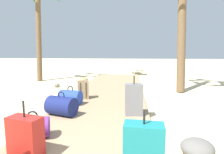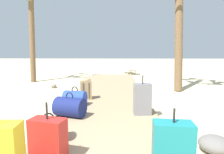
{
  "view_description": "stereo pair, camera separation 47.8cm",
  "coord_description": "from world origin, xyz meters",
  "px_view_note": "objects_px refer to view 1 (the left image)",
  "views": [
    {
      "loc": [
        0.69,
        -0.73,
        1.41
      ],
      "look_at": [
        0.08,
        5.47,
        0.55
      ],
      "focal_mm": 30.32,
      "sensor_mm": 36.0,
      "label": 1
    },
    {
      "loc": [
        0.21,
        -0.76,
        1.41
      ],
      "look_at": [
        0.08,
        5.47,
        0.55
      ],
      "focal_mm": 30.32,
      "sensor_mm": 36.0,
      "label": 2
    }
  ],
  "objects_px": {
    "duffel_bag_blue": "(71,97)",
    "lounge_chair": "(137,69)",
    "suitcase_teal": "(143,149)",
    "suitcase_grey": "(134,100)",
    "backpack_tan": "(83,87)",
    "duffel_bag_navy": "(62,106)",
    "palm_tree_far_left": "(40,2)",
    "suitcase_red": "(26,137)",
    "duffel_bag_purple": "(33,128)"
  },
  "relations": [
    {
      "from": "duffel_bag_blue",
      "to": "duffel_bag_purple",
      "type": "bearing_deg",
      "value": -89.36
    },
    {
      "from": "suitcase_teal",
      "to": "suitcase_grey",
      "type": "bearing_deg",
      "value": 92.24
    },
    {
      "from": "suitcase_teal",
      "to": "lounge_chair",
      "type": "distance_m",
      "value": 9.69
    },
    {
      "from": "palm_tree_far_left",
      "to": "duffel_bag_purple",
      "type": "bearing_deg",
      "value": -65.88
    },
    {
      "from": "backpack_tan",
      "to": "suitcase_grey",
      "type": "height_order",
      "value": "suitcase_grey"
    },
    {
      "from": "duffel_bag_purple",
      "to": "suitcase_grey",
      "type": "relative_size",
      "value": 0.66
    },
    {
      "from": "suitcase_red",
      "to": "suitcase_grey",
      "type": "height_order",
      "value": "suitcase_grey"
    },
    {
      "from": "palm_tree_far_left",
      "to": "suitcase_red",
      "type": "bearing_deg",
      "value": -66.24
    },
    {
      "from": "suitcase_teal",
      "to": "palm_tree_far_left",
      "type": "xyz_separation_m",
      "value": [
        -4.34,
        6.75,
        3.26
      ]
    },
    {
      "from": "duffel_bag_blue",
      "to": "lounge_chair",
      "type": "height_order",
      "value": "lounge_chair"
    },
    {
      "from": "backpack_tan",
      "to": "lounge_chair",
      "type": "xyz_separation_m",
      "value": [
        1.69,
        6.54,
        -0.07
      ]
    },
    {
      "from": "backpack_tan",
      "to": "suitcase_teal",
      "type": "relative_size",
      "value": 0.84
    },
    {
      "from": "suitcase_red",
      "to": "palm_tree_far_left",
      "type": "xyz_separation_m",
      "value": [
        -2.89,
        6.57,
        3.28
      ]
    },
    {
      "from": "backpack_tan",
      "to": "duffel_bag_navy",
      "type": "relative_size",
      "value": 0.89
    },
    {
      "from": "suitcase_teal",
      "to": "lounge_chair",
      "type": "xyz_separation_m",
      "value": [
        0.23,
        9.68,
        -0.03
      ]
    },
    {
      "from": "suitcase_teal",
      "to": "duffel_bag_blue",
      "type": "distance_m",
      "value": 3.06
    },
    {
      "from": "suitcase_grey",
      "to": "palm_tree_far_left",
      "type": "height_order",
      "value": "palm_tree_far_left"
    },
    {
      "from": "backpack_tan",
      "to": "duffel_bag_blue",
      "type": "bearing_deg",
      "value": -107.85
    },
    {
      "from": "duffel_bag_purple",
      "to": "lounge_chair",
      "type": "height_order",
      "value": "lounge_chair"
    },
    {
      "from": "suitcase_teal",
      "to": "duffel_bag_blue",
      "type": "bearing_deg",
      "value": 122.56
    },
    {
      "from": "suitcase_grey",
      "to": "palm_tree_far_left",
      "type": "bearing_deg",
      "value": 131.33
    },
    {
      "from": "lounge_chair",
      "to": "suitcase_grey",
      "type": "bearing_deg",
      "value": -92.22
    },
    {
      "from": "backpack_tan",
      "to": "duffel_bag_blue",
      "type": "relative_size",
      "value": 1.02
    },
    {
      "from": "duffel_bag_navy",
      "to": "palm_tree_far_left",
      "type": "bearing_deg",
      "value": 119.0
    },
    {
      "from": "duffel_bag_navy",
      "to": "duffel_bag_blue",
      "type": "bearing_deg",
      "value": 95.49
    },
    {
      "from": "backpack_tan",
      "to": "palm_tree_far_left",
      "type": "xyz_separation_m",
      "value": [
        -2.88,
        3.61,
        3.23
      ]
    },
    {
      "from": "suitcase_red",
      "to": "backpack_tan",
      "type": "bearing_deg",
      "value": 90.28
    },
    {
      "from": "backpack_tan",
      "to": "suitcase_red",
      "type": "height_order",
      "value": "suitcase_red"
    },
    {
      "from": "duffel_bag_navy",
      "to": "suitcase_grey",
      "type": "bearing_deg",
      "value": 5.88
    },
    {
      "from": "backpack_tan",
      "to": "palm_tree_far_left",
      "type": "relative_size",
      "value": 0.13
    },
    {
      "from": "backpack_tan",
      "to": "duffel_bag_navy",
      "type": "distance_m",
      "value": 1.41
    },
    {
      "from": "duffel_bag_blue",
      "to": "suitcase_grey",
      "type": "distance_m",
      "value": 1.72
    },
    {
      "from": "backpack_tan",
      "to": "lounge_chair",
      "type": "distance_m",
      "value": 6.76
    },
    {
      "from": "suitcase_grey",
      "to": "duffel_bag_purple",
      "type": "bearing_deg",
      "value": -142.02
    },
    {
      "from": "suitcase_red",
      "to": "lounge_chair",
      "type": "distance_m",
      "value": 9.65
    },
    {
      "from": "backpack_tan",
      "to": "duffel_bag_navy",
      "type": "height_order",
      "value": "backpack_tan"
    },
    {
      "from": "suitcase_teal",
      "to": "suitcase_grey",
      "type": "relative_size",
      "value": 0.87
    },
    {
      "from": "suitcase_red",
      "to": "palm_tree_far_left",
      "type": "height_order",
      "value": "palm_tree_far_left"
    },
    {
      "from": "duffel_bag_blue",
      "to": "duffel_bag_navy",
      "type": "bearing_deg",
      "value": -84.51
    },
    {
      "from": "duffel_bag_purple",
      "to": "palm_tree_far_left",
      "type": "height_order",
      "value": "palm_tree_far_left"
    },
    {
      "from": "suitcase_grey",
      "to": "lounge_chair",
      "type": "relative_size",
      "value": 0.5
    },
    {
      "from": "duffel_bag_navy",
      "to": "suitcase_grey",
      "type": "xyz_separation_m",
      "value": [
        1.49,
        0.15,
        0.13
      ]
    },
    {
      "from": "backpack_tan",
      "to": "duffel_bag_purple",
      "type": "relative_size",
      "value": 1.1
    },
    {
      "from": "duffel_bag_blue",
      "to": "palm_tree_far_left",
      "type": "relative_size",
      "value": 0.13
    },
    {
      "from": "backpack_tan",
      "to": "lounge_chair",
      "type": "bearing_deg",
      "value": 75.49
    },
    {
      "from": "backpack_tan",
      "to": "duffel_bag_purple",
      "type": "xyz_separation_m",
      "value": [
        -0.16,
        -2.46,
        -0.16
      ]
    },
    {
      "from": "suitcase_grey",
      "to": "backpack_tan",
      "type": "bearing_deg",
      "value": 138.14
    },
    {
      "from": "duffel_bag_purple",
      "to": "lounge_chair",
      "type": "relative_size",
      "value": 0.33
    },
    {
      "from": "duffel_bag_navy",
      "to": "duffel_bag_blue",
      "type": "xyz_separation_m",
      "value": [
        -0.08,
        0.84,
        -0.02
      ]
    },
    {
      "from": "backpack_tan",
      "to": "suitcase_teal",
      "type": "xyz_separation_m",
      "value": [
        1.47,
        -3.14,
        -0.04
      ]
    }
  ]
}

